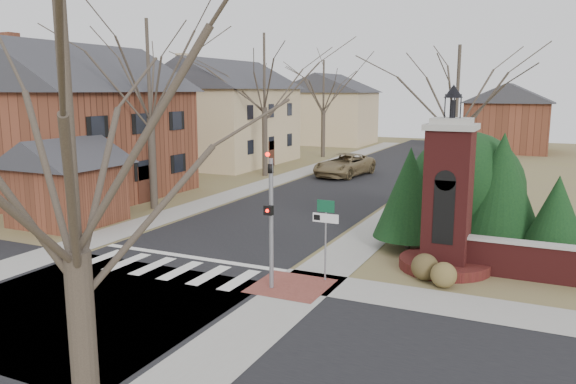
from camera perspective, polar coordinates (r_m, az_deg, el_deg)
The scene contains 29 objects.
ground at distance 20.08m, azimuth -13.62°, elevation -8.22°, with size 120.00×120.00×0.00m, color olive.
main_street at distance 39.21m, azimuth 6.78°, elevation 1.03°, with size 8.00×70.00×0.01m, color black.
cross_street at distance 17.99m, azimuth -19.67°, elevation -10.74°, with size 120.00×8.00×0.01m, color black.
crosswalk_zone at distance 20.67m, azimuth -12.23°, elevation -7.59°, with size 8.00×2.20×0.02m, color silver.
stop_bar at distance 21.83m, azimuth -9.84°, elevation -6.54°, with size 8.00×0.35×0.02m, color silver.
sidewalk_right_main at distance 37.93m, azimuth 14.26°, elevation 0.47°, with size 2.00×60.00×0.02m, color gray.
sidewalk_left at distance 41.11m, azimuth -0.11°, elevation 1.54°, with size 2.00×60.00×0.02m, color gray.
curb_apron at distance 18.46m, azimuth 0.29°, elevation -9.54°, with size 2.40×2.40×0.02m, color brown.
traffic_signal_pole at distance 17.59m, azimuth -1.76°, elevation -1.82°, with size 0.28×0.41×4.50m.
sign_post at distance 18.48m, azimuth 3.82°, elevation -3.27°, with size 0.90×0.07×2.75m.
brick_gate_monument at distance 20.42m, azimuth 15.89°, elevation -1.72°, with size 3.20×3.20×6.47m.
house_brick_left at distance 35.28m, azimuth -20.45°, elevation 7.04°, with size 9.80×11.80×9.42m.
house_stucco_left at distance 49.00m, azimuth -6.50°, elevation 8.27°, with size 9.80×12.80×9.28m.
garage_left at distance 28.48m, azimuth -21.63°, elevation 1.42°, with size 4.80×4.80×4.29m.
house_distant_left at distance 67.26m, azimuth 4.10°, elevation 8.56°, with size 10.80×8.80×8.53m.
house_distant_right at distance 62.96m, azimuth 21.48°, elevation 7.21°, with size 8.80×8.80×7.30m.
evergreen_near at distance 22.66m, azimuth 12.24°, elevation -0.05°, with size 2.80×2.80×4.10m.
evergreen_mid at distance 23.32m, azimuth 20.86°, elevation 0.55°, with size 3.40×3.40×4.70m.
evergreen_far at distance 22.41m, azimuth 25.64°, elevation -2.00°, with size 2.40×2.40×3.30m.
evergreen_mass at distance 24.77m, azimuth 17.61°, elevation 0.81°, with size 4.80×4.80×4.80m, color black.
bare_tree_0 at distance 30.51m, azimuth -14.03°, elevation 12.67°, with size 8.05×8.05×11.15m.
bare_tree_1 at distance 41.46m, azimuth -2.43°, elevation 12.72°, with size 8.40×8.40×11.64m.
bare_tree_2 at distance 53.49m, azimuth 3.64°, elevation 11.09°, with size 7.35×7.35×10.19m.
bare_tree_3 at distance 31.11m, azimuth 16.89°, elevation 10.63°, with size 7.00×7.00×9.70m.
bare_tree_4 at distance 8.37m, azimuth -21.72°, elevation 10.09°, with size 6.65×6.65×9.21m.
pickup_truck at distance 41.80m, azimuth 5.74°, elevation 2.76°, with size 2.73×5.92×1.64m, color olive.
distant_car at distance 55.72m, azimuth 16.00°, elevation 4.15°, with size 1.46×4.19×1.38m, color #34373C.
dry_shrub_left at distance 19.46m, azimuth 13.73°, elevation -7.41°, with size 0.91×0.91×0.91m, color #4F4124.
dry_shrub_right at distance 18.92m, azimuth 15.54°, elevation -8.13°, with size 0.84×0.84×0.84m, color brown.
Camera 1 is at (12.06, -14.77, 6.28)m, focal length 35.00 mm.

